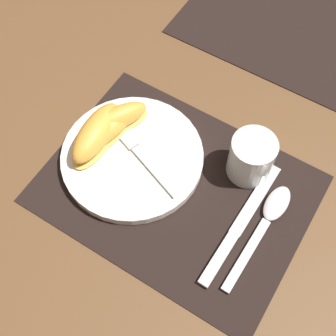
{
  "coord_description": "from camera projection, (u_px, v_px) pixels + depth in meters",
  "views": [
    {
      "loc": [
        0.16,
        -0.29,
        0.67
      ],
      "look_at": [
        -0.02,
        0.01,
        0.02
      ],
      "focal_mm": 50.0,
      "sensor_mm": 36.0,
      "label": 1
    }
  ],
  "objects": [
    {
      "name": "ground_plane",
      "position": [
        176.0,
        189.0,
        0.75
      ],
      "size": [
        3.0,
        3.0,
        0.0
      ],
      "primitive_type": "plane",
      "color": "brown"
    },
    {
      "name": "fork",
      "position": [
        139.0,
        149.0,
        0.76
      ],
      "size": [
        0.17,
        0.08,
        0.0
      ],
      "color": "silver",
      "rests_on": "plate"
    },
    {
      "name": "knife",
      "position": [
        239.0,
        226.0,
        0.71
      ],
      "size": [
        0.02,
        0.23,
        0.01
      ],
      "color": "silver",
      "rests_on": "placemat"
    },
    {
      "name": "placemat_far",
      "position": [
        292.0,
        23.0,
        0.92
      ],
      "size": [
        0.41,
        0.31,
        0.0
      ],
      "color": "black",
      "rests_on": "ground_plane"
    },
    {
      "name": "juice_glass",
      "position": [
        251.0,
        159.0,
        0.73
      ],
      "size": [
        0.07,
        0.07,
        0.08
      ],
      "color": "silver",
      "rests_on": "placemat"
    },
    {
      "name": "citrus_wedge_1",
      "position": [
        107.0,
        129.0,
        0.76
      ],
      "size": [
        0.07,
        0.13,
        0.04
      ],
      "color": "#F7C656",
      "rests_on": "plate"
    },
    {
      "name": "citrus_wedge_0",
      "position": [
        116.0,
        120.0,
        0.76
      ],
      "size": [
        0.09,
        0.12,
        0.04
      ],
      "color": "#F7C656",
      "rests_on": "plate"
    },
    {
      "name": "citrus_wedge_2",
      "position": [
        95.0,
        135.0,
        0.75
      ],
      "size": [
        0.06,
        0.13,
        0.05
      ],
      "color": "#F7C656",
      "rests_on": "plate"
    },
    {
      "name": "placemat",
      "position": [
        176.0,
        189.0,
        0.74
      ],
      "size": [
        0.41,
        0.31,
        0.0
      ],
      "color": "black",
      "rests_on": "ground_plane"
    },
    {
      "name": "plate",
      "position": [
        132.0,
        157.0,
        0.76
      ],
      "size": [
        0.23,
        0.23,
        0.02
      ],
      "color": "white",
      "rests_on": "placemat"
    },
    {
      "name": "spoon",
      "position": [
        269.0,
        217.0,
        0.71
      ],
      "size": [
        0.04,
        0.19,
        0.01
      ],
      "color": "silver",
      "rests_on": "placemat"
    }
  ]
}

